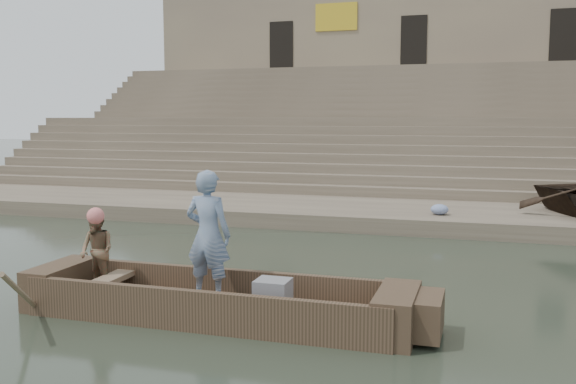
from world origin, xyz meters
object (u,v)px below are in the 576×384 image
at_px(standing_man, 208,235).
at_px(rowing_man, 97,251).
at_px(main_rowboat, 215,310).
at_px(television, 272,294).

relative_size(standing_man, rowing_man, 1.58).
height_order(standing_man, rowing_man, standing_man).
bearing_deg(main_rowboat, standing_man, 133.36).
distance_m(standing_man, television, 1.27).
xyz_separation_m(main_rowboat, standing_man, (-0.17, 0.18, 1.04)).
distance_m(rowing_man, television, 2.88).
bearing_deg(rowing_man, television, 16.56).
bearing_deg(standing_man, television, 172.88).
bearing_deg(main_rowboat, television, 0.00).
relative_size(main_rowboat, standing_man, 2.68).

